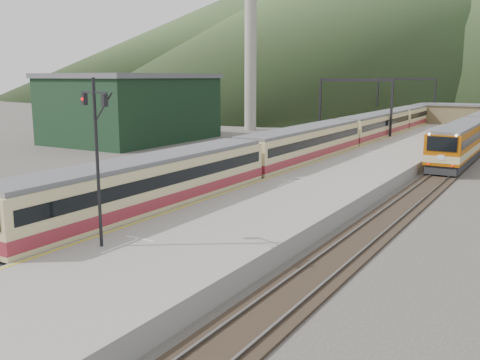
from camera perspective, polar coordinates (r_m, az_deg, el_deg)
The scene contains 16 objects.
track_main at distance 54.66m, azimuth 9.60°, elevation 2.26°, with size 2.60×200.00×0.23m.
track_far at distance 56.65m, azimuth 4.90°, elevation 2.68°, with size 2.60×200.00×0.23m.
track_second at distance 51.65m, azimuth 21.55°, elevation 1.14°, with size 2.60×200.00×0.23m.
platform at distance 50.94m, azimuth 14.65°, elevation 1.91°, with size 8.00×100.00×1.00m, color gray.
gantry_near at distance 69.17m, azimuth 12.16°, elevation 8.56°, with size 9.55×0.25×8.00m.
gantry_far at distance 93.15m, azimuth 17.25°, elevation 8.88°, with size 9.55×0.25×8.00m.
warehouse at distance 70.90m, azimuth -11.36°, elevation 7.62°, with size 14.50×20.50×8.60m.
smokestack at distance 83.77m, azimuth 1.14°, elevation 15.63°, with size 1.80×1.80×30.00m, color #9E998E.
station_shed at distance 89.64m, azimuth 22.10°, elevation 6.57°, with size 9.40×4.40×3.10m.
hill_a at distance 210.18m, azimuth 15.01°, elevation 16.57°, with size 180.00×180.00×60.00m, color #344F2B.
hill_d at distance 287.32m, azimuth 1.94°, elevation 14.82°, with size 200.00×200.00×55.00m, color #344F2B.
main_train at distance 68.33m, azimuth 14.25°, elevation 5.52°, with size 3.08×105.50×3.76m.
second_train at distance 65.84m, azimuth 23.85°, elevation 4.62°, with size 2.88×39.25×3.52m.
signal_mast at distance 23.11m, azimuth -15.05°, elevation 3.54°, with size 2.12×0.79×7.18m.
short_signal_b at distance 42.05m, azimuth -0.80°, elevation 1.75°, with size 0.26×0.22×2.27m.
short_signal_c at distance 39.87m, azimuth -13.28°, elevation 0.94°, with size 0.24×0.18×2.27m.
Camera 1 is at (19.66, -10.35, 8.21)m, focal length 40.00 mm.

